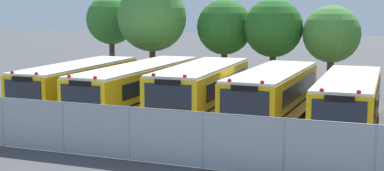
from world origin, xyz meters
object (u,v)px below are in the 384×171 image
at_px(school_bus_3, 273,94).
at_px(tree_2, 223,26).
at_px(tree_0, 112,19).
at_px(tree_4, 330,33).
at_px(school_bus_0, 78,84).
at_px(school_bus_4, 349,101).
at_px(tree_3, 273,28).
at_px(school_bus_2, 201,90).
at_px(school_bus_1, 139,86).
at_px(tree_1, 153,17).

height_order(school_bus_3, tree_2, tree_2).
bearing_deg(tree_0, tree_4, -1.03).
relative_size(school_bus_0, tree_2, 1.63).
distance_m(school_bus_4, tree_3, 12.47).
relative_size(school_bus_3, tree_3, 1.58).
height_order(school_bus_2, tree_0, tree_0).
bearing_deg(tree_3, tree_2, 175.01).
bearing_deg(school_bus_1, school_bus_2, 173.92).
height_order(school_bus_4, tree_0, tree_0).
height_order(tree_0, tree_3, tree_0).
height_order(school_bus_3, tree_1, tree_1).
height_order(school_bus_0, school_bus_1, school_bus_1).
bearing_deg(school_bus_0, school_bus_2, 177.45).
xyz_separation_m(school_bus_1, school_bus_2, (3.64, -0.43, 0.08)).
distance_m(school_bus_4, tree_1, 17.11).
bearing_deg(school_bus_3, school_bus_1, 0.67).
bearing_deg(tree_0, tree_2, 0.69).
bearing_deg(school_bus_3, tree_1, -39.13).
height_order(school_bus_1, school_bus_2, school_bus_2).
xyz_separation_m(school_bus_2, school_bus_4, (7.04, 0.05, -0.11)).
xyz_separation_m(school_bus_3, tree_4, (1.31, 10.30, 2.42)).
relative_size(tree_0, tree_2, 1.06).
distance_m(school_bus_0, tree_3, 13.69).
bearing_deg(school_bus_0, tree_3, -129.52).
bearing_deg(tree_1, tree_0, 158.86).
bearing_deg(school_bus_4, school_bus_3, -4.82).
xyz_separation_m(school_bus_0, school_bus_1, (3.58, 0.23, 0.02)).
height_order(school_bus_0, tree_1, tree_1).
height_order(school_bus_3, school_bus_4, school_bus_3).
bearing_deg(school_bus_1, tree_0, -54.22).
bearing_deg(school_bus_1, school_bus_4, 178.59).
xyz_separation_m(school_bus_1, tree_3, (4.78, 10.27, 2.70)).
bearing_deg(school_bus_0, tree_0, -71.41).
relative_size(tree_0, tree_1, 0.89).
distance_m(school_bus_1, tree_4, 13.47).
bearing_deg(school_bus_1, school_bus_3, 179.63).
height_order(school_bus_2, tree_3, tree_3).
bearing_deg(tree_3, tree_1, -170.26).
bearing_deg(tree_0, school_bus_2, -44.66).
xyz_separation_m(school_bus_2, tree_1, (-6.92, 9.31, 3.35)).
xyz_separation_m(school_bus_2, school_bus_3, (3.52, 0.31, -0.05)).
relative_size(school_bus_1, tree_4, 2.03).
xyz_separation_m(school_bus_3, tree_2, (-5.90, 10.69, 2.75)).
bearing_deg(school_bus_1, tree_3, -114.39).
relative_size(tree_1, tree_4, 1.28).
relative_size(school_bus_0, school_bus_3, 1.02).
bearing_deg(tree_1, tree_3, 9.74).
bearing_deg(school_bus_3, school_bus_0, 2.22).
bearing_deg(tree_1, school_bus_1, -69.74).
relative_size(school_bus_4, tree_3, 1.62).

